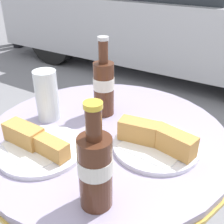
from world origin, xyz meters
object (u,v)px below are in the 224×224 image
at_px(bistro_table, 106,178).
at_px(cola_bottle_left, 95,168).
at_px(cola_bottle_right, 104,85).
at_px(lunch_plate_far, 156,142).
at_px(lunch_plate_near, 38,145).
at_px(parked_car, 167,10).
at_px(drinking_glass, 47,97).

relative_size(bistro_table, cola_bottle_left, 3.14).
bearing_deg(bistro_table, cola_bottle_right, 125.39).
bearing_deg(cola_bottle_right, lunch_plate_far, -21.95).
relative_size(bistro_table, cola_bottle_right, 2.94).
xyz_separation_m(lunch_plate_near, parked_car, (-0.80, 2.84, -0.12)).
height_order(drinking_glass, parked_car, parked_car).
bearing_deg(lunch_plate_far, drinking_glass, -175.47).
xyz_separation_m(cola_bottle_left, parked_car, (-1.02, 2.91, -0.19)).
relative_size(bistro_table, lunch_plate_near, 3.24).
height_order(lunch_plate_near, lunch_plate_far, lunch_plate_far).
relative_size(lunch_plate_near, lunch_plate_far, 0.98).
bearing_deg(cola_bottle_right, cola_bottle_left, -58.94).
bearing_deg(cola_bottle_left, drinking_glass, 147.37).
bearing_deg(cola_bottle_left, lunch_plate_near, 164.20).
distance_m(bistro_table, lunch_plate_far, 0.25).
xyz_separation_m(bistro_table, parked_car, (-0.90, 2.68, 0.07)).
distance_m(bistro_table, lunch_plate_near, 0.27).
height_order(bistro_table, drinking_glass, drinking_glass).
bearing_deg(lunch_plate_near, cola_bottle_left, -15.80).
relative_size(bistro_table, lunch_plate_far, 3.18).
bearing_deg(cola_bottle_right, lunch_plate_near, -96.75).
relative_size(bistro_table, parked_car, 0.19).
height_order(bistro_table, lunch_plate_near, lunch_plate_near).
bearing_deg(lunch_plate_near, cola_bottle_right, 83.25).
bearing_deg(drinking_glass, cola_bottle_right, 42.30).
height_order(cola_bottle_left, parked_car, parked_car).
bearing_deg(parked_car, bistro_table, -71.51).
xyz_separation_m(cola_bottle_left, lunch_plate_far, (0.03, 0.23, -0.07)).
height_order(lunch_plate_near, parked_car, parked_car).
bearing_deg(lunch_plate_near, bistro_table, 59.67).
bearing_deg(cola_bottle_left, bistro_table, 119.18).
height_order(drinking_glass, lunch_plate_far, drinking_glass).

